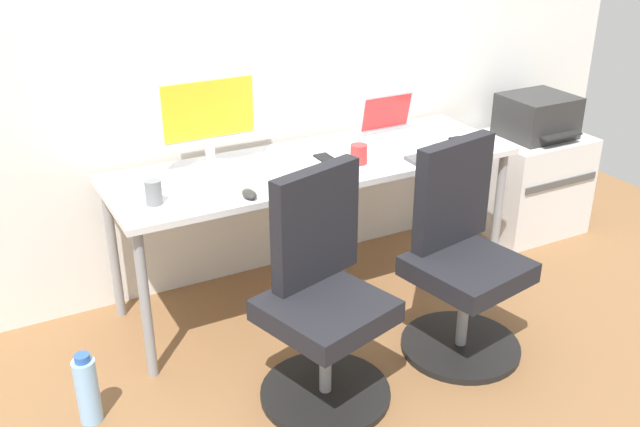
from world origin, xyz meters
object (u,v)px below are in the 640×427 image
at_px(coffee_mug, 359,154).
at_px(open_laptop, 394,129).
at_px(printer, 537,116).
at_px(desktop_monitor, 208,114).
at_px(side_cabinet, 528,183).
at_px(water_bottle_on_floor, 87,390).
at_px(office_chair_left, 322,300).
at_px(office_chair_right, 461,261).

bearing_deg(coffee_mug, open_laptop, 32.79).
relative_size(printer, open_laptop, 1.29).
relative_size(desktop_monitor, coffee_mug, 5.22).
height_order(side_cabinet, printer, printer).
distance_m(side_cabinet, water_bottle_on_floor, 2.78).
distance_m(printer, coffee_mug, 1.34).
relative_size(side_cabinet, open_laptop, 1.90).
relative_size(printer, desktop_monitor, 0.83).
relative_size(office_chair_left, office_chair_right, 1.00).
distance_m(open_laptop, coffee_mug, 0.41).
relative_size(office_chair_right, side_cabinet, 1.60).
bearing_deg(office_chair_right, water_bottle_on_floor, 171.18).
height_order(office_chair_left, side_cabinet, office_chair_left).
height_order(office_chair_left, water_bottle_on_floor, office_chair_left).
relative_size(office_chair_left, coffee_mug, 10.22).
bearing_deg(water_bottle_on_floor, printer, 10.85).
bearing_deg(printer, water_bottle_on_floor, -169.15).
xyz_separation_m(office_chair_right, desktop_monitor, (-0.82, 0.87, 0.55)).
height_order(side_cabinet, coffee_mug, coffee_mug).
xyz_separation_m(office_chair_left, water_bottle_on_floor, (-0.90, 0.25, -0.28)).
relative_size(water_bottle_on_floor, coffee_mug, 3.37).
bearing_deg(coffee_mug, side_cabinet, 8.83).
bearing_deg(printer, side_cabinet, 90.00).
relative_size(office_chair_right, coffee_mug, 10.22).
bearing_deg(water_bottle_on_floor, side_cabinet, 10.87).
height_order(office_chair_right, open_laptop, open_laptop).
bearing_deg(office_chair_right, office_chair_left, -179.89).
bearing_deg(side_cabinet, water_bottle_on_floor, -169.13).
bearing_deg(water_bottle_on_floor, open_laptop, 17.14).
bearing_deg(office_chair_left, office_chair_right, 0.11).
bearing_deg(desktop_monitor, office_chair_right, -46.62).
bearing_deg(side_cabinet, open_laptop, 179.09).
xyz_separation_m(printer, water_bottle_on_floor, (-2.73, -0.52, -0.56)).
bearing_deg(printer, office_chair_left, -157.04).
distance_m(office_chair_left, desktop_monitor, 1.04).
height_order(side_cabinet, desktop_monitor, desktop_monitor).
bearing_deg(side_cabinet, printer, -90.00).
height_order(office_chair_left, open_laptop, open_laptop).
relative_size(office_chair_left, side_cabinet, 1.60).
bearing_deg(printer, coffee_mug, -171.21).
xyz_separation_m(office_chair_left, office_chair_right, (0.70, 0.00, 0.00)).
xyz_separation_m(office_chair_right, side_cabinet, (1.13, 0.77, -0.13)).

